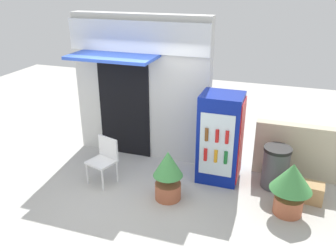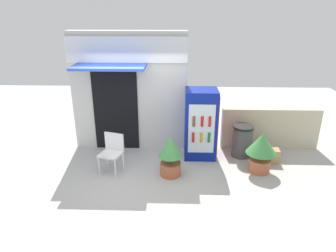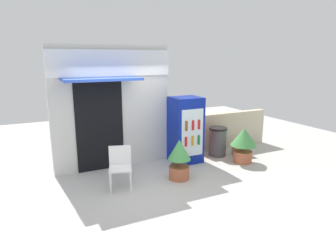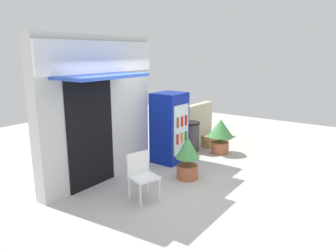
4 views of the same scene
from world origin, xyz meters
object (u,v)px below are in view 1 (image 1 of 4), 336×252
(drink_cooler, at_px, (220,138))
(plastic_chair, at_px, (104,157))
(potted_plant_curbside, at_px, (291,184))
(potted_plant_near_shop, at_px, (168,173))
(trash_bin, at_px, (276,167))
(cardboard_box, at_px, (311,192))

(drink_cooler, distance_m, plastic_chair, 2.19)
(drink_cooler, distance_m, potted_plant_curbside, 1.52)
(potted_plant_near_shop, relative_size, trash_bin, 1.14)
(potted_plant_near_shop, xyz_separation_m, trash_bin, (1.75, 0.99, -0.10))
(plastic_chair, xyz_separation_m, potted_plant_curbside, (3.32, 0.05, 0.05))
(drink_cooler, xyz_separation_m, potted_plant_curbside, (1.30, -0.73, -0.29))
(plastic_chair, bearing_deg, potted_plant_near_shop, -7.33)
(plastic_chair, bearing_deg, potted_plant_curbside, 0.90)
(drink_cooler, relative_size, plastic_chair, 1.95)
(plastic_chair, relative_size, potted_plant_near_shop, 0.95)
(trash_bin, bearing_deg, drink_cooler, -178.12)
(drink_cooler, bearing_deg, potted_plant_near_shop, -126.54)
(plastic_chair, distance_m, trash_bin, 3.16)
(drink_cooler, height_order, plastic_chair, drink_cooler)
(potted_plant_near_shop, bearing_deg, trash_bin, 29.50)
(drink_cooler, relative_size, potted_plant_near_shop, 1.86)
(drink_cooler, relative_size, trash_bin, 2.13)
(potted_plant_curbside, xyz_separation_m, trash_bin, (-0.26, 0.77, -0.16))
(trash_bin, bearing_deg, plastic_chair, -165.00)
(potted_plant_near_shop, bearing_deg, cardboard_box, 16.84)
(trash_bin, relative_size, cardboard_box, 1.90)
(potted_plant_near_shop, height_order, cardboard_box, potted_plant_near_shop)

